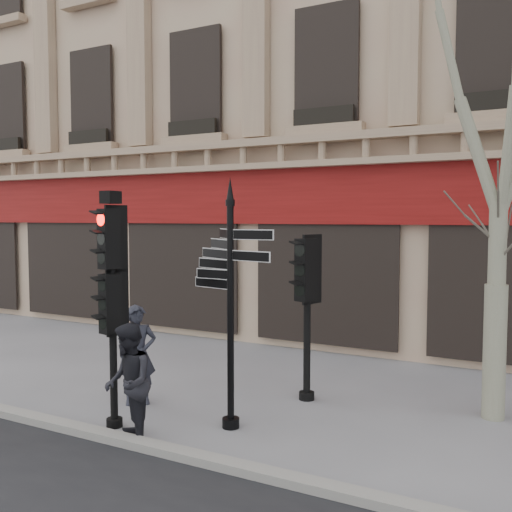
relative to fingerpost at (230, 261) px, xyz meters
The scene contains 9 objects.
ground 2.53m from the fingerpost, 162.17° to the left, with size 80.00×80.00×0.00m, color slate.
kerb 2.76m from the fingerpost, 111.94° to the right, with size 80.00×0.25×0.12m, color gray.
building 14.23m from the fingerpost, 92.26° to the left, with size 28.00×15.52×18.00m.
fingerpost is the anchor object (origin of this frame).
traffic_signal_main 1.75m from the fingerpost, 152.87° to the right, with size 0.43×0.34×3.48m.
traffic_signal_secondary 1.88m from the fingerpost, 74.62° to the left, with size 0.54×0.45×2.75m.
plane_tree 5.15m from the fingerpost, 33.81° to the left, with size 3.03×3.03×8.04m.
pedestrian_a 2.53m from the fingerpost, behind, with size 0.60×0.40×1.65m, color #22242E.
pedestrian_b 2.22m from the fingerpost, 130.21° to the right, with size 0.81×0.63×1.66m, color black.
Camera 1 is at (4.72, -7.24, 3.10)m, focal length 40.00 mm.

